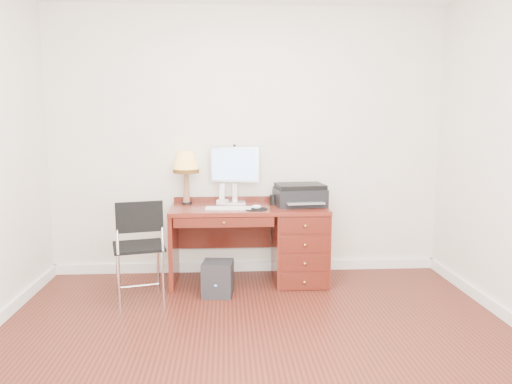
{
  "coord_description": "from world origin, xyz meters",
  "views": [
    {
      "loc": [
        -0.22,
        -3.35,
        1.58
      ],
      "look_at": [
        0.06,
        1.2,
        0.92
      ],
      "focal_mm": 35.0,
      "sensor_mm": 36.0,
      "label": 1
    }
  ],
  "objects": [
    {
      "name": "room_shell",
      "position": [
        0.0,
        0.63,
        0.05
      ],
      "size": [
        4.0,
        4.0,
        4.0
      ],
      "color": "silver",
      "rests_on": "ground"
    },
    {
      "name": "monitor",
      "position": [
        -0.14,
        1.63,
        1.11
      ],
      "size": [
        0.49,
        0.19,
        0.56
      ],
      "rotation": [
        0.0,
        0.0,
        -0.16
      ],
      "color": "silver",
      "rests_on": "desk"
    },
    {
      "name": "leg_lamp",
      "position": [
        -0.61,
        1.58,
        1.14
      ],
      "size": [
        0.26,
        0.26,
        0.52
      ],
      "color": "black",
      "rests_on": "desk"
    },
    {
      "name": "equipment_box",
      "position": [
        -0.3,
        1.03,
        0.16
      ],
      "size": [
        0.3,
        0.3,
        0.31
      ],
      "primitive_type": "cube",
      "rotation": [
        0.0,
        0.0,
        -0.13
      ],
      "color": "black",
      "rests_on": "ground"
    },
    {
      "name": "mouse_pad",
      "position": [
        0.06,
        1.23,
        0.76
      ],
      "size": [
        0.22,
        0.22,
        0.04
      ],
      "color": "black",
      "rests_on": "desk"
    },
    {
      "name": "pen_cup",
      "position": [
        0.25,
        1.49,
        0.8
      ],
      "size": [
        0.08,
        0.08,
        0.1
      ],
      "primitive_type": "cylinder",
      "color": "black",
      "rests_on": "desk"
    },
    {
      "name": "printer",
      "position": [
        0.5,
        1.44,
        0.85
      ],
      "size": [
        0.51,
        0.42,
        0.21
      ],
      "rotation": [
        0.0,
        0.0,
        0.11
      ],
      "color": "black",
      "rests_on": "desk"
    },
    {
      "name": "chair",
      "position": [
        -0.99,
        0.88,
        0.55
      ],
      "size": [
        0.52,
        0.53,
        0.91
      ],
      "rotation": [
        0.0,
        0.0,
        0.25
      ],
      "color": "black",
      "rests_on": "ground"
    },
    {
      "name": "ground",
      "position": [
        0.0,
        0.0,
        0.0
      ],
      "size": [
        4.0,
        4.0,
        0.0
      ],
      "primitive_type": "plane",
      "color": "#3E150E",
      "rests_on": "ground"
    },
    {
      "name": "keyboard",
      "position": [
        -0.2,
        1.27,
        0.76
      ],
      "size": [
        0.44,
        0.15,
        0.02
      ],
      "primitive_type": "cube",
      "rotation": [
        0.0,
        0.0,
        -0.08
      ],
      "color": "white",
      "rests_on": "desk"
    },
    {
      "name": "desk",
      "position": [
        0.32,
        1.4,
        0.41
      ],
      "size": [
        1.5,
        0.67,
        0.75
      ],
      "color": "maroon",
      "rests_on": "ground"
    },
    {
      "name": "phone",
      "position": [
        -0.26,
        1.56,
        0.81
      ],
      "size": [
        0.12,
        0.12,
        0.2
      ],
      "rotation": [
        0.0,
        0.0,
        -0.32
      ],
      "color": "white",
      "rests_on": "desk"
    }
  ]
}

